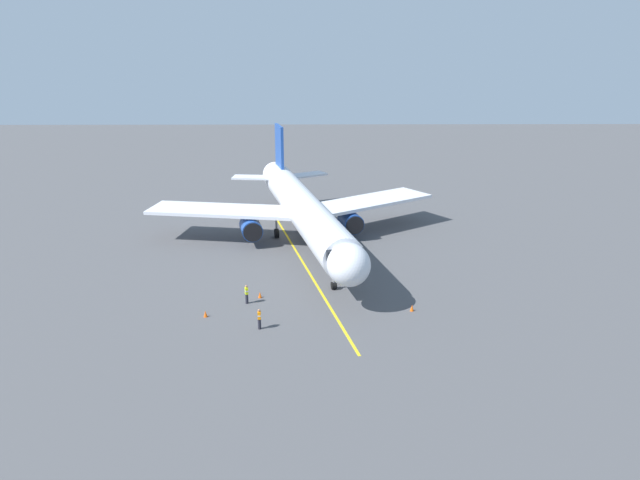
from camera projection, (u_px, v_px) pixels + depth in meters
name	position (u px, v px, depth m)	size (l,w,h in m)	color
ground_plane	(289.00, 237.00, 68.19)	(220.00, 220.00, 0.00)	#4C4C4F
apron_lead_in_line	(303.00, 262.00, 60.03)	(0.24, 40.00, 0.01)	yellow
airplane	(303.00, 209.00, 64.75)	(33.95, 39.99, 11.50)	silver
ground_crew_marshaller	(259.00, 319.00, 45.34)	(0.26, 0.41, 1.71)	#23232D
ground_crew_wing_walker	(247.00, 294.00, 49.96)	(0.36, 0.46, 1.71)	#23232D
baggage_cart_near_nose	(288.00, 207.00, 78.63)	(2.73, 2.90, 1.27)	yellow
safety_cone_nose_left	(412.00, 308.00, 48.69)	(0.32, 0.32, 0.55)	#F2590F
safety_cone_nose_right	(205.00, 314.00, 47.60)	(0.32, 0.32, 0.55)	#F2590F
safety_cone_wing_port	(260.00, 295.00, 51.31)	(0.32, 0.32, 0.55)	#F2590F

